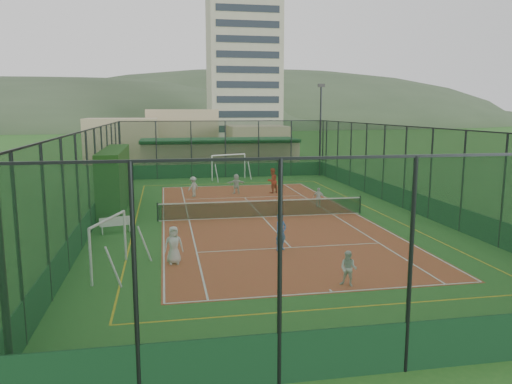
# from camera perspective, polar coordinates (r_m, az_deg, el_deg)

# --- Properties ---
(ground) EXTENTS (300.00, 300.00, 0.00)m
(ground) POSITION_cam_1_polar(r_m,az_deg,el_deg) (28.08, 0.76, -2.90)
(ground) COLOR #276221
(ground) RESTS_ON ground
(court_slab) EXTENTS (11.17, 23.97, 0.01)m
(court_slab) POSITION_cam_1_polar(r_m,az_deg,el_deg) (28.08, 0.76, -2.89)
(court_slab) COLOR #B43C28
(court_slab) RESTS_ON ground
(tennis_net) EXTENTS (11.67, 0.12, 1.06)m
(tennis_net) POSITION_cam_1_polar(r_m,az_deg,el_deg) (27.98, 0.76, -1.84)
(tennis_net) COLOR black
(tennis_net) RESTS_ON ground
(perimeter_fence) EXTENTS (18.12, 34.12, 5.00)m
(perimeter_fence) POSITION_cam_1_polar(r_m,az_deg,el_deg) (27.66, 0.77, 2.17)
(perimeter_fence) COLOR black
(perimeter_fence) RESTS_ON ground
(floodlight_ne) EXTENTS (0.60, 0.26, 8.25)m
(floodlight_ne) POSITION_cam_1_polar(r_m,az_deg,el_deg) (45.73, 7.36, 7.01)
(floodlight_ne) COLOR black
(floodlight_ne) RESTS_ON ground
(clubhouse) EXTENTS (15.20, 7.20, 3.15)m
(clubhouse) POSITION_cam_1_polar(r_m,az_deg,el_deg) (49.40, -4.21, 4.27)
(clubhouse) COLOR tan
(clubhouse) RESTS_ON ground
(apartment_tower) EXTENTS (15.00, 12.00, 30.00)m
(apartment_tower) POSITION_cam_1_polar(r_m,az_deg,el_deg) (110.65, -1.45, 14.09)
(apartment_tower) COLOR beige
(apartment_tower) RESTS_ON ground
(distant_hills) EXTENTS (200.00, 60.00, 24.00)m
(distant_hills) POSITION_cam_1_polar(r_m,az_deg,el_deg) (177.10, -8.79, 7.37)
(distant_hills) COLOR #384C33
(distant_hills) RESTS_ON ground
(hedge_left) EXTENTS (1.26, 8.41, 3.68)m
(hedge_left) POSITION_cam_1_polar(r_m,az_deg,el_deg) (30.93, -15.85, 1.35)
(hedge_left) COLOR black
(hedge_left) RESTS_ON ground
(white_bench) EXTENTS (1.56, 0.80, 0.85)m
(white_bench) POSITION_cam_1_polar(r_m,az_deg,el_deg) (25.47, -15.76, -3.57)
(white_bench) COLOR white
(white_bench) RESTS_ON ground
(futsal_goal_near) EXTENTS (3.24, 1.83, 2.01)m
(futsal_goal_near) POSITION_cam_1_polar(r_m,az_deg,el_deg) (19.34, -16.44, -5.92)
(futsal_goal_near) COLOR white
(futsal_goal_near) RESTS_ON ground
(futsal_goal_far) EXTENTS (3.43, 2.07, 2.13)m
(futsal_goal_far) POSITION_cam_1_polar(r_m,az_deg,el_deg) (43.15, -3.14, 2.85)
(futsal_goal_far) COLOR white
(futsal_goal_far) RESTS_ON ground
(child_near_left) EXTENTS (0.76, 0.52, 1.50)m
(child_near_left) POSITION_cam_1_polar(r_m,az_deg,el_deg) (19.84, -9.39, -6.00)
(child_near_left) COLOR white
(child_near_left) RESTS_ON court_slab
(child_near_mid) EXTENTS (0.69, 0.61, 1.59)m
(child_near_mid) POSITION_cam_1_polar(r_m,az_deg,el_deg) (21.43, 2.85, -4.60)
(child_near_mid) COLOR #496ECF
(child_near_mid) RESTS_ON court_slab
(child_near_right) EXTENTS (0.76, 0.74, 1.23)m
(child_near_right) POSITION_cam_1_polar(r_m,az_deg,el_deg) (17.49, 10.52, -8.60)
(child_near_right) COLOR silver
(child_near_right) RESTS_ON court_slab
(child_far_left) EXTENTS (1.03, 0.99, 1.41)m
(child_far_left) POSITION_cam_1_polar(r_m,az_deg,el_deg) (34.77, -7.19, 0.62)
(child_far_left) COLOR silver
(child_far_left) RESTS_ON court_slab
(child_far_right) EXTENTS (0.78, 0.56, 1.23)m
(child_far_right) POSITION_cam_1_polar(r_m,az_deg,el_deg) (30.97, 7.17, -0.63)
(child_far_right) COLOR white
(child_far_right) RESTS_ON court_slab
(child_far_back) EXTENTS (1.35, 0.55, 1.42)m
(child_far_back) POSITION_cam_1_polar(r_m,az_deg,el_deg) (35.84, -2.28, 0.96)
(child_far_back) COLOR silver
(child_far_back) RESTS_ON court_slab
(coach) EXTENTS (1.10, 1.03, 1.80)m
(coach) POSITION_cam_1_polar(r_m,az_deg,el_deg) (36.00, 1.86, 1.30)
(coach) COLOR red
(coach) RESTS_ON court_slab
(tennis_balls) EXTENTS (6.06, 1.41, 0.07)m
(tennis_balls) POSITION_cam_1_polar(r_m,az_deg,el_deg) (29.36, 1.49, -2.27)
(tennis_balls) COLOR #CCE033
(tennis_balls) RESTS_ON court_slab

